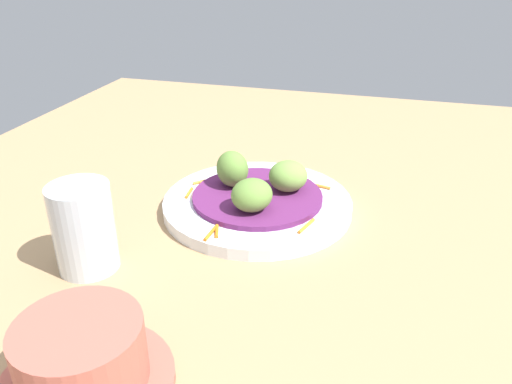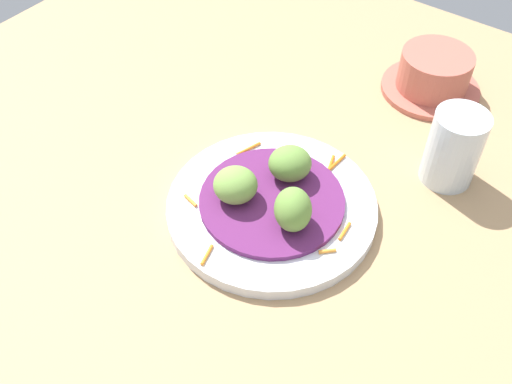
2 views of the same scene
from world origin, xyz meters
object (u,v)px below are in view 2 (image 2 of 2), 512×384
object	(u,v)px
water_glass	(454,148)
main_plate	(272,207)
guac_scoop_left	(293,209)
terracotta_bowl	(434,75)
guac_scoop_center	(290,163)
guac_scoop_right	(234,187)

from	to	relation	value
water_glass	main_plate	bearing A→B (deg)	141.37
guac_scoop_left	terracotta_bowl	distance (cm)	33.37
main_plate	guac_scoop_center	bearing A→B (deg)	6.62
guac_scoop_right	water_glass	bearing A→B (deg)	-40.99
guac_scoop_left	water_glass	xyz separation A→B (cm)	(18.86, -9.87, 0.20)
main_plate	guac_scoop_left	world-z (taller)	guac_scoop_left
main_plate	guac_scoop_left	size ratio (longest dim) A/B	4.87
guac_scoop_left	water_glass	size ratio (longest dim) A/B	0.52
guac_scoop_left	water_glass	bearing A→B (deg)	-27.61
guac_scoop_right	water_glass	size ratio (longest dim) A/B	0.52
guac_scoop_center	terracotta_bowl	bearing A→B (deg)	-11.12
main_plate	terracotta_bowl	bearing A→B (deg)	-8.82
main_plate	water_glass	size ratio (longest dim) A/B	2.54
guac_scoop_left	terracotta_bowl	bearing A→B (deg)	-1.78
main_plate	terracotta_bowl	xyz separation A→B (cm)	(31.63, -4.91, 1.97)
terracotta_bowl	water_glass	bearing A→B (deg)	-148.55
guac_scoop_left	guac_scoop_center	world-z (taller)	guac_scoop_left
main_plate	guac_scoop_left	bearing A→B (deg)	-113.38
guac_scoop_center	main_plate	bearing A→B (deg)	-173.38
guac_scoop_right	guac_scoop_left	bearing A→B (deg)	-83.38
guac_scoop_right	water_glass	xyz separation A→B (cm)	(19.71, -17.12, 0.57)
guac_scoop_left	terracotta_bowl	xyz separation A→B (cm)	(33.30, -1.04, -1.82)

